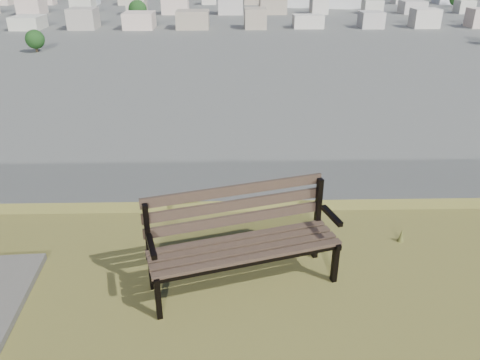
{
  "coord_description": "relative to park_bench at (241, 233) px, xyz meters",
  "views": [
    {
      "loc": [
        0.26,
        -1.69,
        28.26
      ],
      "look_at": [
        0.41,
        4.39,
        25.3
      ],
      "focal_mm": 35.0,
      "sensor_mm": 36.0,
      "label": 1
    }
  ],
  "objects": [
    {
      "name": "park_bench",
      "position": [
        0.0,
        0.0,
        0.0
      ],
      "size": [
        2.1,
        1.17,
        1.05
      ],
      "rotation": [
        0.0,
        0.0,
        0.28
      ],
      "color": "#402E25",
      "rests_on": "hilltop_mesa"
    }
  ]
}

